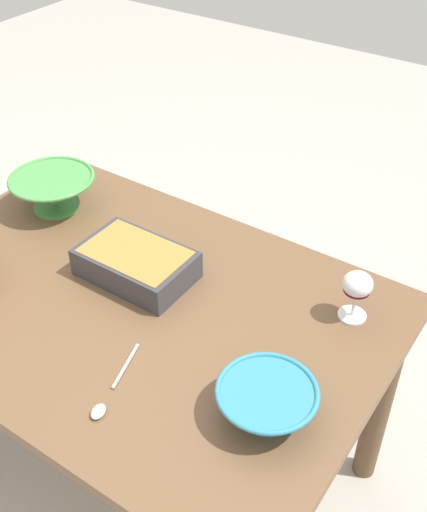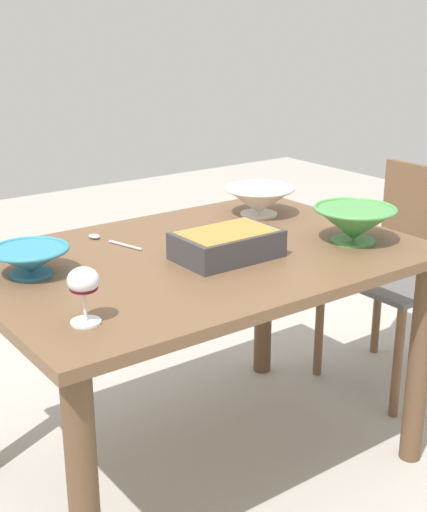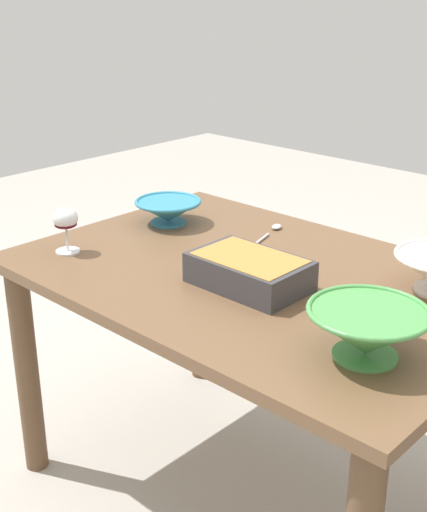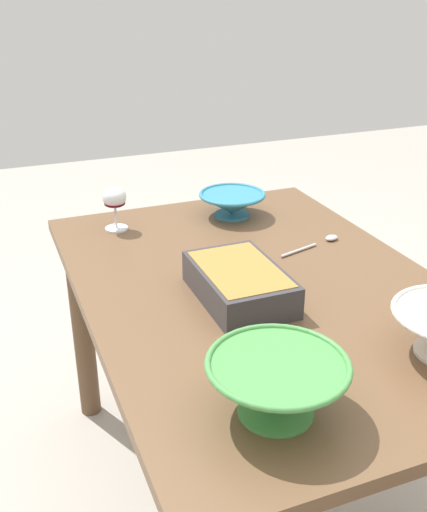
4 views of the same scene
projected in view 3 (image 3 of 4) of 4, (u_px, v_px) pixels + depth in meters
The scene contains 7 objects.
ground_plane at pixel (252, 490), 2.22m from camera, with size 8.00×8.00×0.00m, color #B2ADA3.
dining_table at pixel (256, 311), 1.98m from camera, with size 1.36×0.93×0.76m.
wine_glass at pixel (65, 221), 2.04m from camera, with size 0.08×0.08×0.14m.
casserole_dish at pixel (249, 270), 1.83m from camera, with size 0.31×0.20×0.08m.
small_bowl at pixel (168, 210), 2.31m from camera, with size 0.22×0.22×0.08m.
serving_bowl at pixel (367, 331), 1.48m from camera, with size 0.27×0.27×0.12m.
serving_spoon at pixel (271, 231), 2.23m from camera, with size 0.08×0.23×0.01m.
Camera 3 is at (1.13, -1.38, 1.52)m, focal length 48.39 mm.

